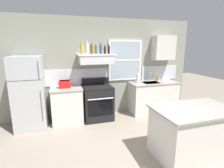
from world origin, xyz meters
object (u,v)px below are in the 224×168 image
bottle_amber_wine (91,49)px  bottle_blue_liqueur (101,49)px  paper_towel_roll (138,79)px  kitchen_island (193,133)px  bottle_olive_oil_square (96,50)px  dish_soap_bottle (157,78)px  refrigerator (29,93)px  toaster (65,84)px  stove_range (98,102)px  bottle_brown_stout (105,50)px  bottle_champagne_gold_foil (82,49)px  bottle_clear_tall (87,49)px  bottle_balsamic_dark (109,50)px

bottle_amber_wine → bottle_blue_liqueur: (0.23, -0.02, 0.00)m
paper_towel_roll → kitchen_island: (0.06, -2.14, -0.59)m
bottle_olive_oil_square → bottle_blue_liqueur: (0.11, -0.10, 0.01)m
dish_soap_bottle → bottle_amber_wine: bearing=-177.7°
bottle_olive_oil_square → bottle_amber_wine: bearing=-147.1°
refrigerator → paper_towel_roll: 2.85m
toaster → kitchen_island: 3.07m
stove_range → paper_towel_roll: size_ratio=4.04×
bottle_brown_stout → paper_towel_roll: (0.95, -0.08, -0.80)m
refrigerator → toaster: size_ratio=5.84×
stove_range → bottle_champagne_gold_foil: (-0.36, 0.08, 1.41)m
stove_range → kitchen_island: size_ratio=0.78×
bottle_blue_liqueur → bottle_brown_stout: (0.13, 0.08, -0.02)m
stove_range → bottle_clear_tall: (-0.22, 0.07, 1.42)m
refrigerator → bottle_amber_wine: (1.53, 0.08, 1.00)m
paper_towel_roll → stove_range: bearing=-178.2°
bottle_brown_stout → dish_soap_bottle: 1.84m
bottle_balsamic_dark → paper_towel_roll: (0.84, -0.07, -0.81)m
dish_soap_bottle → bottle_balsamic_dark: bearing=-178.9°
bottle_balsamic_dark → paper_towel_roll: 1.17m
bottle_clear_tall → bottle_balsamic_dark: 0.58m
bottle_amber_wine → bottle_olive_oil_square: bottle_amber_wine is taller
bottle_clear_tall → bottle_balsamic_dark: bottle_clear_tall is taller
bottle_olive_oil_square → bottle_blue_liqueur: 0.15m
refrigerator → bottle_blue_liqueur: 2.02m
stove_range → paper_towel_roll: paper_towel_roll is taller
paper_towel_roll → bottle_brown_stout: bearing=175.4°
bottle_clear_tall → bottle_amber_wine: 0.10m
bottle_balsamic_dark → dish_soap_bottle: (1.53, 0.03, -0.85)m
paper_towel_roll → bottle_champagne_gold_foil: bearing=178.6°
bottle_balsamic_dark → bottle_champagne_gold_foil: bearing=-177.3°
bottle_olive_oil_square → bottle_champagne_gold_foil: bearing=-170.2°
refrigerator → bottle_balsamic_dark: bottle_balsamic_dark is taller
dish_soap_bottle → bottle_blue_liqueur: bearing=-176.8°
bottle_amber_wine → dish_soap_bottle: (2.00, 0.08, -0.86)m
paper_towel_roll → dish_soap_bottle: bearing=8.3°
toaster → bottle_olive_oil_square: size_ratio=1.13×
bottle_champagne_gold_foil → dish_soap_bottle: (2.24, 0.06, -0.88)m
bottle_champagne_gold_foil → bottle_balsamic_dark: bearing=2.7°
paper_towel_roll → dish_soap_bottle: 0.70m
bottle_champagne_gold_foil → bottle_olive_oil_square: 0.37m
bottle_champagne_gold_foil → bottle_balsamic_dark: bottle_champagne_gold_foil is taller
bottle_amber_wine → bottle_balsamic_dark: size_ratio=1.14×
toaster → bottle_champagne_gold_foil: bearing=-1.4°
paper_towel_roll → bottle_olive_oil_square: bearing=175.1°
bottle_olive_oil_square → toaster: bearing=-176.5°
bottle_champagne_gold_foil → bottle_blue_liqueur: 0.47m
stove_range → bottle_olive_oil_square: size_ratio=4.16×
bottle_olive_oil_square → paper_towel_roll: (1.19, -0.10, -0.81)m
bottle_blue_liqueur → bottle_brown_stout: bearing=29.6°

